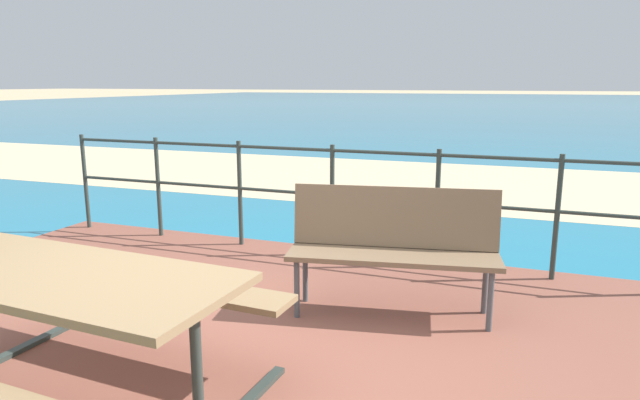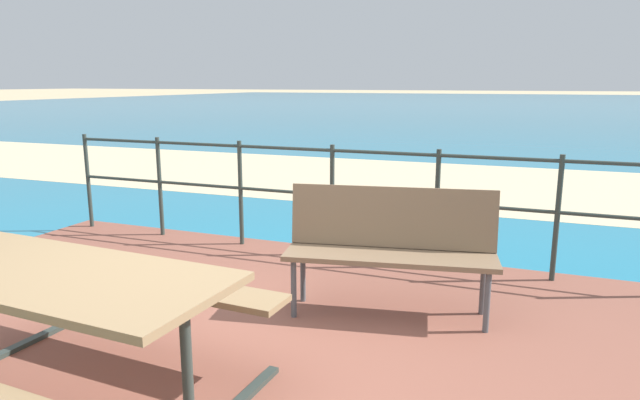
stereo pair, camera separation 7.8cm
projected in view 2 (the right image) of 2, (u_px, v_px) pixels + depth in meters
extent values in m
plane|color=tan|center=(189.00, 380.00, 3.22)|extent=(240.00, 240.00, 0.00)
cube|color=brown|center=(189.00, 376.00, 3.21)|extent=(6.40, 5.20, 0.06)
cube|color=teal|center=(514.00, 106.00, 39.66)|extent=(90.00, 90.00, 0.01)
cube|color=beige|center=(425.00, 182.00, 9.64)|extent=(54.05, 5.28, 0.01)
cube|color=#8C704C|center=(50.00, 274.00, 2.68)|extent=(1.86, 0.86, 0.04)
cube|color=#8C704C|center=(145.00, 281.00, 3.31)|extent=(1.84, 0.35, 0.04)
cylinder|color=#2D3833|center=(188.00, 377.00, 2.44)|extent=(0.05, 0.05, 0.72)
cube|color=#7A6047|center=(390.00, 256.00, 3.88)|extent=(1.52, 0.66, 0.04)
cube|color=#7A6047|center=(392.00, 217.00, 4.01)|extent=(1.46, 0.35, 0.44)
cylinder|color=#4C5156|center=(294.00, 287.00, 3.90)|extent=(0.04, 0.04, 0.44)
cylinder|color=#4C5156|center=(303.00, 273.00, 4.19)|extent=(0.04, 0.04, 0.44)
cylinder|color=#4C5156|center=(487.00, 301.00, 3.67)|extent=(0.04, 0.04, 0.44)
cylinder|color=#4C5156|center=(483.00, 285.00, 3.95)|extent=(0.04, 0.04, 0.44)
cylinder|color=#2D3833|center=(88.00, 181.00, 6.33)|extent=(0.04, 0.04, 1.06)
cylinder|color=#2D3833|center=(160.00, 187.00, 5.98)|extent=(0.04, 0.04, 1.06)
cylinder|color=#2D3833|center=(241.00, 193.00, 5.62)|extent=(0.04, 0.04, 1.06)
cylinder|color=#2D3833|center=(332.00, 201.00, 5.27)|extent=(0.04, 0.04, 1.06)
cylinder|color=#2D3833|center=(437.00, 209.00, 4.92)|extent=(0.04, 0.04, 1.06)
cylinder|color=#2D3833|center=(557.00, 219.00, 4.57)|extent=(0.04, 0.04, 1.06)
cylinder|color=#2D3833|center=(332.00, 150.00, 5.18)|extent=(5.90, 0.03, 0.03)
cylinder|color=#2D3833|center=(332.00, 195.00, 5.26)|extent=(5.90, 0.03, 0.03)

